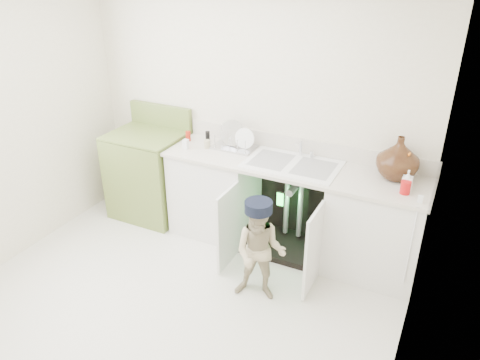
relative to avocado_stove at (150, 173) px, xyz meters
name	(u,v)px	position (x,y,z in m)	size (l,w,h in m)	color
ground	(174,305)	(1.06, -1.18, -0.48)	(3.50, 3.50, 0.00)	beige
room_shell	(162,169)	(1.06, -1.18, 0.77)	(6.00, 5.50, 1.26)	silver
counter_run	(295,205)	(1.65, 0.03, 0.00)	(2.44, 1.02, 1.27)	silver
avocado_stove	(150,173)	(0.00, 0.00, 0.00)	(0.75, 0.65, 1.16)	olive
repair_worker	(260,251)	(1.65, -0.76, -0.02)	(0.49, 0.65, 0.90)	tan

